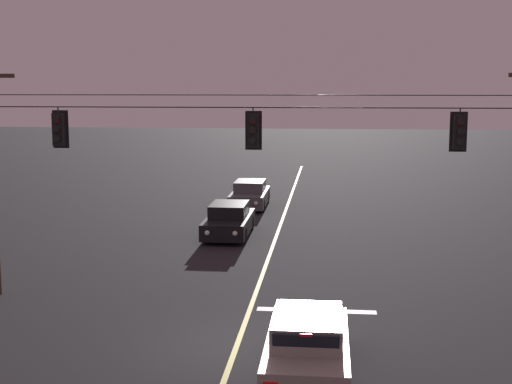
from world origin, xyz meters
The scene contains 10 objects.
ground_plane centered at (0.00, 0.00, 0.00)m, with size 180.00×180.00×0.00m, color black.
lane_centre_stripe centered at (0.00, 9.66, 0.00)m, with size 0.14×60.00×0.01m, color #D1C64C.
stop_bar_paint centered at (1.90, 3.06, 0.00)m, with size 3.40×0.36×0.01m, color silver.
signal_span_assembly centered at (0.00, 3.66, 3.72)m, with size 17.65×0.32×7.14m.
traffic_light_leftmost centered at (-5.73, 3.64, 5.08)m, with size 0.48×0.41×1.22m.
traffic_light_left_inner centered at (0.02, 3.64, 5.08)m, with size 0.48×0.41×1.22m.
traffic_light_centre centered at (5.77, 3.64, 5.08)m, with size 0.48×0.41×1.22m.
car_waiting_near_lane centered at (1.78, -1.40, 0.65)m, with size 1.80×4.33×1.39m.
car_oncoming_lead centered at (-2.03, 12.89, 0.65)m, with size 1.80×4.42×1.39m.
car_oncoming_trailing centered at (-1.96, 20.17, 0.65)m, with size 1.80×4.42×1.39m.
Camera 1 is at (2.20, -16.32, 6.33)m, focal length 49.36 mm.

